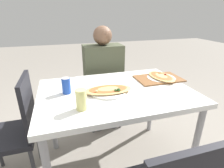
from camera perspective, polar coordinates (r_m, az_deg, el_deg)
ground_plane at (r=1.86m, az=1.08°, el=-23.95°), size 14.00×14.00×0.00m
dining_table at (r=1.45m, az=1.27°, el=-4.80°), size 1.21×0.84×0.77m
chair_far_seated at (r=2.19m, az=-3.42°, el=-0.14°), size 0.40×0.40×0.91m
chair_side_left at (r=1.61m, az=-28.64°, el=-12.23°), size 0.40×0.40×0.91m
person_seated at (r=2.01m, az=-2.79°, el=4.13°), size 0.43×0.27×1.22m
pizza_main at (r=1.36m, az=-1.20°, el=-2.06°), size 0.38×0.27×0.05m
soda_can at (r=1.38m, az=-14.72°, el=-0.52°), size 0.07×0.07×0.12m
drink_glass at (r=1.13m, az=-9.99°, el=-5.05°), size 0.07×0.07×0.14m
serving_tray at (r=1.70m, az=14.95°, el=1.76°), size 0.42×0.27×0.01m
pizza_second at (r=1.71m, az=15.78°, el=2.24°), size 0.26×0.34×0.05m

